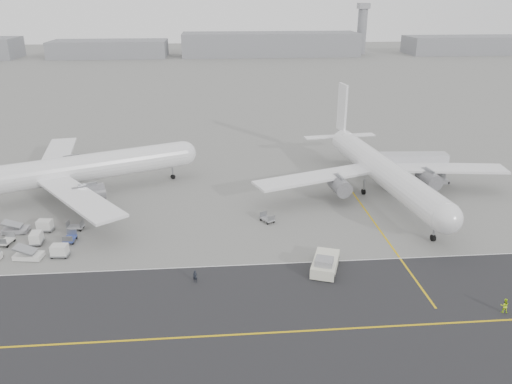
{
  "coord_description": "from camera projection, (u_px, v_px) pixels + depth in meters",
  "views": [
    {
      "loc": [
        3.09,
        -65.31,
        36.57
      ],
      "look_at": [
        9.71,
        12.0,
        5.68
      ],
      "focal_mm": 35.0,
      "sensor_mm": 36.0,
      "label": 1
    }
  ],
  "objects": [
    {
      "name": "ground",
      "position": [
        198.0,
        260.0,
        73.74
      ],
      "size": [
        700.0,
        700.0,
        0.0
      ],
      "primitive_type": "plane",
      "color": "gray",
      "rests_on": "ground"
    },
    {
      "name": "taxiway",
      "position": [
        238.0,
        335.0,
        57.49
      ],
      "size": [
        220.0,
        59.0,
        0.03
      ],
      "color": "#28282B",
      "rests_on": "ground"
    },
    {
      "name": "horizon_buildings",
      "position": [
        255.0,
        56.0,
        316.79
      ],
      "size": [
        520.0,
        28.0,
        28.0
      ],
      "primitive_type": null,
      "color": "gray",
      "rests_on": "ground"
    },
    {
      "name": "control_tower",
      "position": [
        362.0,
        28.0,
        320.96
      ],
      "size": [
        7.0,
        7.0,
        31.25
      ],
      "color": "gray",
      "rests_on": "ground"
    },
    {
      "name": "airliner_a",
      "position": [
        65.0,
        171.0,
        94.89
      ],
      "size": [
        50.31,
        49.25,
        18.29
      ],
      "rotation": [
        0.0,
        0.0,
        1.96
      ],
      "color": "white",
      "rests_on": "ground"
    },
    {
      "name": "airliner_b",
      "position": [
        381.0,
        169.0,
        96.16
      ],
      "size": [
        50.74,
        51.55,
        17.81
      ],
      "rotation": [
        0.0,
        0.0,
        0.11
      ],
      "color": "white",
      "rests_on": "ground"
    },
    {
      "name": "pushback_tug",
      "position": [
        325.0,
        264.0,
        70.51
      ],
      "size": [
        5.44,
        9.04,
        2.58
      ],
      "rotation": [
        0.0,
        0.0,
        -0.35
      ],
      "color": "silver",
      "rests_on": "ground"
    },
    {
      "name": "jet_bridge",
      "position": [
        408.0,
        162.0,
        102.21
      ],
      "size": [
        17.34,
        4.22,
        6.51
      ],
      "rotation": [
        0.0,
        0.0,
        -0.06
      ],
      "color": "gray",
      "rests_on": "ground"
    },
    {
      "name": "gse_cluster",
      "position": [
        7.0,
        245.0,
        78.06
      ],
      "size": [
        28.59,
        19.16,
        2.02
      ],
      "primitive_type": null,
      "rotation": [
        0.0,
        0.0,
        -0.08
      ],
      "color": "#9D9EA3",
      "rests_on": "ground"
    },
    {
      "name": "stray_dolly",
      "position": [
        267.0,
        222.0,
        86.0
      ],
      "size": [
        2.63,
        2.97,
        1.56
      ],
      "primitive_type": null,
      "rotation": [
        0.0,
        0.0,
        0.54
      ],
      "color": "silver",
      "rests_on": "ground"
    },
    {
      "name": "ground_crew_a",
      "position": [
        195.0,
        276.0,
        67.67
      ],
      "size": [
        0.72,
        0.55,
        1.76
      ],
      "primitive_type": "imported",
      "rotation": [
        0.0,
        0.0,
        -0.22
      ],
      "color": "black",
      "rests_on": "ground"
    },
    {
      "name": "ground_crew_b",
      "position": [
        504.0,
        306.0,
        61.19
      ],
      "size": [
        1.11,
        0.97,
        1.92
      ],
      "primitive_type": "imported",
      "rotation": [
        0.0,
        0.0,
        2.84
      ],
      "color": "#C7F61D",
      "rests_on": "ground"
    }
  ]
}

